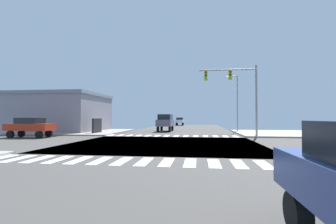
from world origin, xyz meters
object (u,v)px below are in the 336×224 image
object	(u,v)px
sedan_nearside_1	(30,126)
suv_outer_2	(165,121)
bank_building	(51,113)
sedan_crossing_3	(180,121)
street_lamp	(235,98)
traffic_signal_mast	(235,84)
pickup_leading_2	(167,120)

from	to	relation	value
sedan_nearside_1	suv_outer_2	bearing A→B (deg)	135.60
bank_building	sedan_nearside_1	distance (m)	10.63
sedan_nearside_1	sedan_crossing_3	distance (m)	37.89
street_lamp	suv_outer_2	size ratio (longest dim) A/B	1.65
suv_outer_2	traffic_signal_mast	bearing A→B (deg)	136.27
street_lamp	sedan_crossing_3	world-z (taller)	street_lamp
traffic_signal_mast	bank_building	bearing A→B (deg)	166.38
traffic_signal_mast	sedan_nearside_1	bearing A→B (deg)	-168.92
sedan_crossing_3	pickup_leading_2	xyz separation A→B (m)	(-3.00, -0.11, 0.17)
bank_building	sedan_nearside_1	bearing A→B (deg)	-66.17
sedan_nearside_1	pickup_leading_2	xyz separation A→B (m)	(8.44, 36.01, 0.17)
street_lamp	suv_outer_2	world-z (taller)	street_lamp
street_lamp	suv_outer_2	bearing A→B (deg)	-176.55
street_lamp	sedan_crossing_3	distance (m)	25.91
traffic_signal_mast	suv_outer_2	bearing A→B (deg)	136.27
street_lamp	sedan_crossing_3	xyz separation A→B (m)	(-9.49, 23.87, -3.45)
pickup_leading_2	sedan_nearside_1	bearing A→B (deg)	76.81
pickup_leading_2	street_lamp	bearing A→B (deg)	117.73
street_lamp	sedan_crossing_3	bearing A→B (deg)	111.68
traffic_signal_mast	pickup_leading_2	world-z (taller)	traffic_signal_mast
sedan_nearside_1	sedan_crossing_3	bearing A→B (deg)	162.42
sedan_nearside_1	suv_outer_2	world-z (taller)	suv_outer_2
traffic_signal_mast	street_lamp	world-z (taller)	street_lamp
traffic_signal_mast	sedan_nearside_1	xyz separation A→B (m)	(-19.63, -3.84, -4.15)
sedan_crossing_3	suv_outer_2	xyz separation A→B (m)	(0.00, -24.44, 0.28)
pickup_leading_2	suv_outer_2	world-z (taller)	pickup_leading_2
sedan_crossing_3	traffic_signal_mast	bearing A→B (deg)	104.24
sedan_crossing_3	pickup_leading_2	size ratio (longest dim) A/B	0.84
traffic_signal_mast	suv_outer_2	distance (m)	11.98
traffic_signal_mast	sedan_nearside_1	size ratio (longest dim) A/B	1.67
traffic_signal_mast	sedan_crossing_3	bearing A→B (deg)	104.24
street_lamp	sedan_nearside_1	bearing A→B (deg)	-149.65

